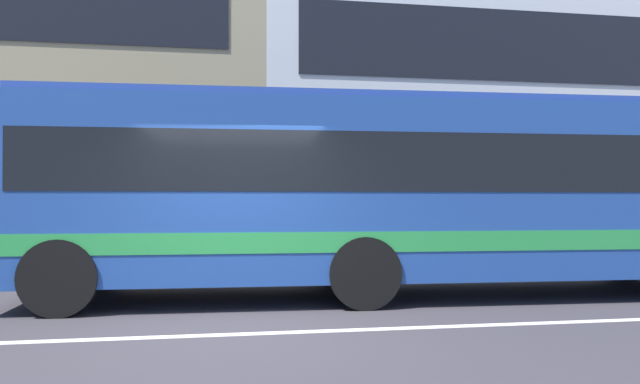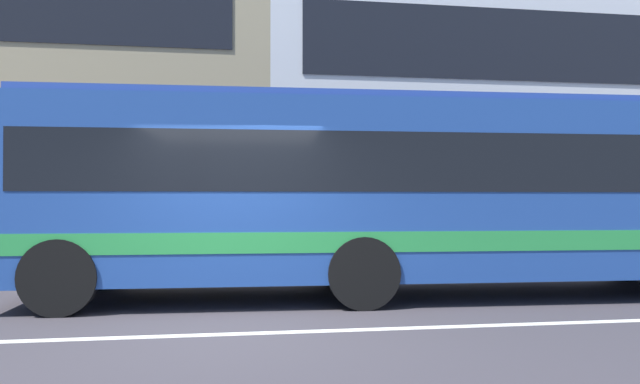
{
  "view_description": "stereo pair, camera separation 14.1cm",
  "coord_description": "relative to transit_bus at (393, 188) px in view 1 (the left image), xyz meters",
  "views": [
    {
      "loc": [
        -0.21,
        -6.93,
        1.5
      ],
      "look_at": [
        1.4,
        2.39,
        1.62
      ],
      "focal_mm": 34.56,
      "sensor_mm": 36.0,
      "label": 1
    },
    {
      "loc": [
        -0.07,
        -6.95,
        1.5
      ],
      "look_at": [
        1.4,
        2.39,
        1.62
      ],
      "focal_mm": 34.56,
      "sensor_mm": 36.0,
      "label": 2
    }
  ],
  "objects": [
    {
      "name": "ground_plane",
      "position": [
        -2.57,
        -2.45,
        -1.68
      ],
      "size": [
        160.0,
        160.0,
        0.0
      ],
      "primitive_type": "plane",
      "color": "#3A363C"
    },
    {
      "name": "lane_centre_line",
      "position": [
        -2.57,
        -2.45,
        -1.68
      ],
      "size": [
        60.0,
        0.16,
        0.01
      ],
      "primitive_type": "cube",
      "color": "silver",
      "rests_on": "ground_plane"
    },
    {
      "name": "apartment_block_right",
      "position": [
        9.32,
        12.08,
        3.4
      ],
      "size": [
        21.47,
        10.39,
        10.17
      ],
      "color": "silver",
      "rests_on": "ground_plane"
    },
    {
      "name": "transit_bus",
      "position": [
        0.0,
        0.0,
        0.0
      ],
      "size": [
        11.51,
        3.01,
        3.05
      ],
      "color": "#214693",
      "rests_on": "ground_plane"
    }
  ]
}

